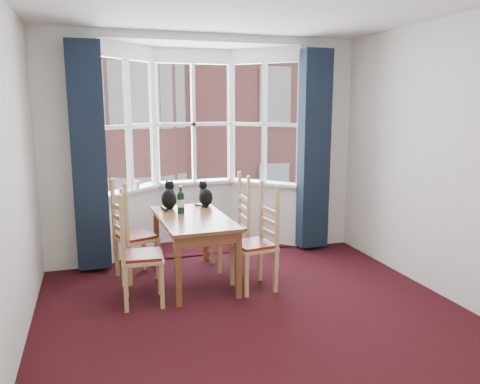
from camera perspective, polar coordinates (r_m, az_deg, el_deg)
name	(u,v)px	position (r m, az deg, el deg)	size (l,w,h in m)	color
floor	(269,332)	(4.26, 3.53, -16.66)	(4.50, 4.50, 0.00)	black
wall_left	(0,186)	(3.62, -27.21, 0.68)	(4.50, 4.50, 0.00)	silver
wall_right	(469,164)	(4.91, 26.09, 3.11)	(4.50, 4.50, 0.00)	silver
wall_back_pier_left	(68,153)	(5.81, -20.23, 4.54)	(0.70, 0.12, 2.80)	silver
wall_back_pier_right	(323,145)	(6.54, 10.12, 5.65)	(0.70, 0.12, 2.80)	silver
bay_window	(198,145)	(6.45, -5.19, 5.70)	(2.76, 0.94, 2.80)	white
curtain_left	(89,158)	(5.63, -17.93, 3.99)	(0.38, 0.22, 2.60)	#152031
curtain_right	(314,150)	(6.28, 9.00, 5.02)	(0.38, 0.22, 2.60)	#152031
dining_table	(193,225)	(5.18, -5.72, -4.04)	(0.76, 1.36, 0.74)	brown
chair_left_near	(133,258)	(4.73, -12.91, -7.86)	(0.43, 0.45, 0.92)	tan
chair_left_far	(129,239)	(5.39, -13.43, -5.60)	(0.52, 0.53, 0.92)	tan
chair_right_near	(261,245)	(5.03, 2.62, -6.49)	(0.45, 0.46, 0.92)	tan
chair_right_far	(237,229)	(5.67, -0.39, -4.48)	(0.40, 0.42, 0.92)	tan
cat_left	(169,197)	(5.58, -8.64, -0.65)	(0.24, 0.29, 0.35)	black
cat_right	(205,196)	(5.68, -4.25, -0.46)	(0.20, 0.26, 0.32)	black
wine_bottle	(181,201)	(5.31, -7.23, -1.13)	(0.08, 0.08, 0.32)	black
candle_tall	(137,185)	(6.23, -12.42, 0.89)	(0.06, 0.06, 0.10)	white
street	(115,211)	(36.67, -15.02, -2.23)	(80.00, 80.00, 0.00)	#333335
tenement_building	(130,114)	(17.59, -13.26, 9.23)	(18.40, 7.80, 15.20)	#AC5E58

